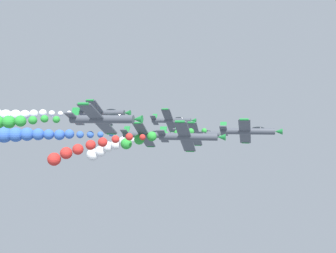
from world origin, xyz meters
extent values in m
cylinder|color=#474C56|center=(-0.52, 13.83, 120.99)|extent=(1.48, 9.00, 1.48)
cone|color=#1E8438|center=(-0.52, 18.93, 120.99)|extent=(1.41, 1.20, 1.41)
cube|color=#474C56|center=(-0.48, 13.43, 120.91)|extent=(8.26, 1.90, 4.37)
cylinder|color=#1E8438|center=(-4.57, 13.43, 118.80)|extent=(0.48, 1.40, 0.48)
cylinder|color=#1E8438|center=(3.61, 13.43, 123.01)|extent=(0.48, 1.40, 0.48)
cube|color=#474C56|center=(-0.55, 9.83, 121.04)|extent=(3.46, 1.20, 1.90)
cube|color=#1E8438|center=(-0.97, 9.73, 121.85)|extent=(0.86, 1.10, 1.49)
ellipsoid|color=black|center=(-0.75, 15.63, 121.44)|extent=(1.03, 2.20, 0.99)
sphere|color=green|center=(-0.38, 6.45, 121.01)|extent=(0.95, 0.95, 0.95)
sphere|color=green|center=(-0.31, 4.08, 120.86)|extent=(1.20, 1.20, 1.20)
sphere|color=green|center=(-0.37, 1.70, 120.51)|extent=(1.40, 1.40, 1.40)
sphere|color=green|center=(-0.08, -0.67, 120.16)|extent=(1.59, 1.59, 1.59)
sphere|color=green|center=(-0.09, -3.05, 119.94)|extent=(1.78, 1.78, 1.78)
sphere|color=green|center=(0.03, -5.42, 119.34)|extent=(1.89, 1.89, 1.89)
sphere|color=green|center=(0.42, -7.80, 118.56)|extent=(2.09, 2.09, 2.09)
cylinder|color=#474C56|center=(-8.90, 3.73, 120.09)|extent=(1.52, 9.00, 1.52)
cone|color=#1E8438|center=(-8.90, 8.83, 120.09)|extent=(1.44, 1.20, 1.44)
cube|color=#474C56|center=(-8.84, 3.33, 120.01)|extent=(7.90, 1.90, 5.02)
cylinder|color=#1E8438|center=(-12.75, 3.33, 117.57)|extent=(0.50, 1.40, 0.50)
cylinder|color=#1E8438|center=(-4.94, 3.33, 122.44)|extent=(0.50, 1.40, 0.50)
cube|color=#474C56|center=(-8.92, -0.27, 120.13)|extent=(3.32, 1.20, 2.16)
cube|color=#1E8438|center=(-9.41, -0.37, 120.91)|extent=(0.96, 1.10, 1.43)
ellipsoid|color=black|center=(-9.16, 5.53, 120.51)|extent=(1.05, 2.20, 1.02)
sphere|color=white|center=(-8.96, -3.08, 119.93)|extent=(0.99, 0.99, 0.99)
sphere|color=white|center=(-9.04, -4.89, 119.95)|extent=(1.05, 1.05, 1.05)
sphere|color=white|center=(-8.92, -6.71, 119.65)|extent=(1.23, 1.23, 1.23)
sphere|color=white|center=(-8.79, -8.52, 119.29)|extent=(1.61, 1.61, 1.61)
sphere|color=white|center=(-8.93, -10.33, 118.81)|extent=(1.67, 1.67, 1.67)
sphere|color=white|center=(-9.05, -12.14, 118.38)|extent=(2.02, 2.02, 2.02)
sphere|color=white|center=(-9.09, -13.95, 117.57)|extent=(2.20, 2.20, 2.20)
sphere|color=white|center=(-9.23, -15.76, 117.06)|extent=(2.34, 2.34, 2.34)
sphere|color=white|center=(-9.31, -17.57, 116.03)|extent=(2.45, 2.45, 2.45)
sphere|color=white|center=(-9.32, -19.39, 115.26)|extent=(2.80, 2.80, 2.80)
cylinder|color=#474C56|center=(7.92, 5.18, 120.36)|extent=(1.51, 9.00, 1.51)
cone|color=#1E8438|center=(7.92, 10.28, 120.36)|extent=(1.44, 1.20, 1.44)
cube|color=#474C56|center=(7.98, 4.78, 120.28)|extent=(7.91, 1.90, 5.00)
cylinder|color=#1E8438|center=(4.07, 4.78, 117.86)|extent=(0.50, 1.40, 0.50)
cylinder|color=#1E8438|center=(11.89, 4.78, 122.70)|extent=(0.50, 1.40, 0.50)
cube|color=#474C56|center=(7.90, 1.18, 120.41)|extent=(3.32, 1.20, 2.16)
cube|color=#1E8438|center=(7.42, 1.08, 121.18)|extent=(0.96, 1.10, 1.43)
ellipsoid|color=black|center=(7.66, 6.98, 120.79)|extent=(1.05, 2.20, 1.02)
sphere|color=red|center=(8.04, -2.11, 120.21)|extent=(0.96, 0.96, 0.96)
sphere|color=red|center=(7.87, -4.41, 120.23)|extent=(1.20, 1.20, 1.20)
sphere|color=red|center=(8.02, -6.70, 119.81)|extent=(1.28, 1.28, 1.28)
sphere|color=red|center=(7.93, -8.99, 119.30)|extent=(1.58, 1.58, 1.58)
sphere|color=red|center=(7.64, -11.28, 118.78)|extent=(1.69, 1.69, 1.69)
sphere|color=red|center=(7.73, -13.57, 118.02)|extent=(1.85, 1.85, 1.85)
sphere|color=red|center=(7.56, -15.86, 117.32)|extent=(2.06, 2.06, 2.06)
sphere|color=red|center=(7.59, -18.15, 116.21)|extent=(2.27, 2.27, 2.27)
cylinder|color=#474C56|center=(-0.56, -4.19, 120.17)|extent=(1.50, 9.00, 1.50)
cone|color=#1E8438|center=(-0.56, 0.91, 120.17)|extent=(1.43, 1.20, 1.43)
cube|color=#474C56|center=(-0.51, -4.59, 120.09)|extent=(8.03, 1.90, 4.80)
cylinder|color=#1E8438|center=(-4.48, -4.59, 117.77)|extent=(0.49, 1.40, 0.49)
cylinder|color=#1E8438|center=(3.47, -4.59, 122.41)|extent=(0.49, 1.40, 0.49)
cube|color=#474C56|center=(-0.58, -8.19, 120.22)|extent=(3.37, 1.20, 2.07)
cube|color=#1E8438|center=(-1.04, -8.29, 121.01)|extent=(0.93, 1.10, 1.45)
ellipsoid|color=black|center=(-0.81, -2.39, 120.60)|extent=(1.04, 2.20, 1.01)
sphere|color=blue|center=(-0.64, -11.25, 120.24)|extent=(0.90, 0.90, 0.90)
sphere|color=blue|center=(-0.33, -13.30, 120.14)|extent=(1.18, 1.18, 1.18)
sphere|color=blue|center=(-0.26, -15.35, 120.11)|extent=(1.36, 1.36, 1.36)
sphere|color=blue|center=(-0.07, -17.40, 120.08)|extent=(1.40, 1.40, 1.40)
sphere|color=blue|center=(0.33, -19.46, 120.20)|extent=(1.83, 1.83, 1.83)
sphere|color=blue|center=(0.46, -21.51, 120.03)|extent=(2.05, 2.05, 2.05)
sphere|color=blue|center=(0.91, -23.56, 120.10)|extent=(2.03, 2.03, 2.03)
sphere|color=blue|center=(1.28, -25.61, 120.12)|extent=(2.31, 2.31, 2.31)
sphere|color=blue|center=(1.85, -27.67, 120.14)|extent=(2.59, 2.59, 2.59)
sphere|color=blue|center=(2.47, -29.72, 120.05)|extent=(2.81, 2.81, 2.81)
sphere|color=blue|center=(3.20, -31.77, 120.02)|extent=(3.04, 3.04, 3.04)
cylinder|color=#474C56|center=(-16.27, -3.38, 122.78)|extent=(1.52, 9.00, 1.52)
cone|color=#1E8438|center=(-16.27, 1.72, 122.78)|extent=(1.45, 1.20, 1.45)
cube|color=#474C56|center=(-16.22, -3.78, 122.69)|extent=(7.77, 1.90, 5.23)
cylinder|color=#1E8438|center=(-20.05, -3.78, 120.15)|extent=(0.50, 1.40, 0.50)
cylinder|color=#1E8438|center=(-12.38, -3.78, 125.23)|extent=(0.50, 1.40, 0.50)
cube|color=#474C56|center=(-16.30, -7.38, 122.82)|extent=(3.27, 1.20, 2.25)
cube|color=#1E8438|center=(-16.80, -7.48, 123.58)|extent=(1.00, 1.10, 1.41)
ellipsoid|color=black|center=(-16.54, -1.58, 123.19)|extent=(1.05, 2.20, 1.03)
cylinder|color=#474C56|center=(17.44, -4.71, 123.05)|extent=(1.46, 9.00, 1.46)
cone|color=#1E8438|center=(17.44, 0.39, 123.05)|extent=(1.39, 1.20, 1.39)
cube|color=#474C56|center=(17.48, -5.11, 122.96)|extent=(8.40, 1.90, 4.08)
cylinder|color=#1E8438|center=(13.32, -5.11, 121.00)|extent=(0.48, 1.40, 0.48)
cylinder|color=#1E8438|center=(21.64, -5.11, 124.92)|extent=(0.48, 1.40, 0.48)
cube|color=#474C56|center=(17.42, -8.71, 123.09)|extent=(3.51, 1.20, 1.78)
cube|color=#1E8438|center=(17.03, -8.81, 123.92)|extent=(0.81, 1.10, 1.51)
ellipsoid|color=black|center=(17.23, -2.91, 123.50)|extent=(1.02, 2.20, 0.97)
sphere|color=green|center=(17.39, -11.51, 123.00)|extent=(0.99, 0.99, 0.99)
sphere|color=green|center=(17.49, -13.31, 123.10)|extent=(1.06, 1.06, 1.06)
sphere|color=green|center=(17.59, -15.11, 122.91)|extent=(1.21, 1.21, 1.21)
sphere|color=green|center=(17.84, -16.91, 122.78)|extent=(1.59, 1.59, 1.59)
sphere|color=green|center=(17.98, -18.71, 122.66)|extent=(1.84, 1.84, 1.84)
cylinder|color=#474C56|center=(-0.59, -13.09, 124.23)|extent=(1.50, 9.00, 1.50)
cone|color=#1E8438|center=(-0.59, -7.99, 124.23)|extent=(1.43, 1.20, 1.43)
cube|color=#474C56|center=(-0.54, -13.49, 124.14)|extent=(8.07, 1.90, 4.74)
cylinder|color=#1E8438|center=(-4.53, -13.49, 121.85)|extent=(0.49, 1.40, 0.49)
cylinder|color=#1E8438|center=(3.44, -13.49, 126.43)|extent=(0.49, 1.40, 0.49)
cube|color=#474C56|center=(-0.62, -17.09, 124.27)|extent=(3.38, 1.20, 2.05)
cube|color=#1E8438|center=(-1.07, -17.19, 125.06)|extent=(0.92, 1.10, 1.46)
ellipsoid|color=black|center=(-0.84, -11.29, 124.65)|extent=(1.04, 2.20, 1.01)
sphere|color=white|center=(-0.48, -19.94, 124.23)|extent=(0.95, 0.95, 0.95)
sphere|color=white|center=(-0.40, -21.79, 124.12)|extent=(1.02, 1.02, 1.02)
sphere|color=white|center=(-0.31, -23.64, 124.16)|extent=(1.21, 1.21, 1.21)
sphere|color=white|center=(-0.09, -25.49, 124.24)|extent=(1.51, 1.51, 1.51)
sphere|color=white|center=(0.20, -27.34, 124.09)|extent=(1.71, 1.71, 1.71)
sphere|color=white|center=(0.41, -29.20, 123.94)|extent=(1.86, 1.86, 1.86)
sphere|color=white|center=(0.75, -31.05, 123.83)|extent=(2.19, 2.19, 2.19)
sphere|color=white|center=(1.28, -32.90, 123.82)|extent=(2.27, 2.27, 2.27)
camera|label=1|loc=(59.94, 15.27, 123.05)|focal=37.04mm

